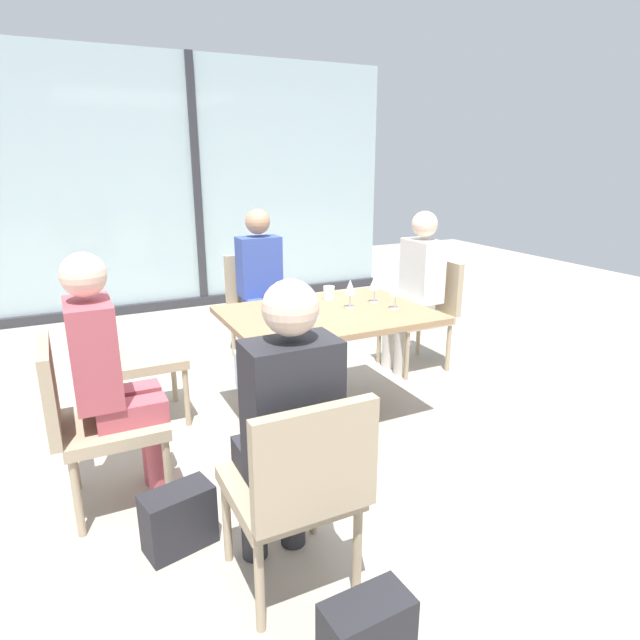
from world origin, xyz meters
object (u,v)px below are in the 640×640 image
(chair_front_left, at_px, (299,483))
(person_near_window, at_px, (262,280))
(coffee_cup, at_px, (329,293))
(chair_far_left, at_px, (128,350))
(person_far_right, at_px, (415,284))
(dining_table_main, at_px, (327,340))
(chair_side_end, at_px, (90,414))
(handbag_2, at_px, (367,637))
(wine_glass_1, at_px, (375,283))
(wine_glass_0, at_px, (396,289))
(chair_near_window, at_px, (258,301))
(wine_glass_3, at_px, (313,310))
(person_front_left, at_px, (286,421))
(handbag_1, at_px, (256,369))
(handbag_0, at_px, (179,519))
(cell_phone_on_table, at_px, (301,297))
(chair_far_right, at_px, (425,307))
(person_side_end, at_px, (110,370))
(wine_glass_2, at_px, (350,288))

(chair_front_left, distance_m, person_near_window, 2.57)
(coffee_cup, bearing_deg, chair_far_left, 169.67)
(person_near_window, bearing_deg, person_far_right, -32.74)
(dining_table_main, relative_size, chair_side_end, 1.43)
(handbag_2, bearing_deg, dining_table_main, 64.23)
(chair_front_left, xyz_separation_m, chair_far_left, (-0.38, 1.78, 0.00))
(person_far_right, height_order, wine_glass_1, person_far_right)
(wine_glass_0, bearing_deg, chair_near_window, 106.68)
(wine_glass_3, xyz_separation_m, coffee_cup, (0.41, 0.62, -0.09))
(wine_glass_0, bearing_deg, handbag_2, -125.73)
(chair_far_left, distance_m, person_front_left, 1.73)
(person_near_window, height_order, handbag_1, person_near_window)
(chair_near_window, distance_m, handbag_0, 2.40)
(chair_side_end, xyz_separation_m, chair_far_left, (0.28, 0.84, 0.00))
(chair_front_left, relative_size, cell_phone_on_table, 6.04)
(chair_side_end, height_order, chair_far_right, same)
(chair_side_end, xyz_separation_m, cell_phone_on_table, (1.42, 0.73, 0.24))
(wine_glass_0, xyz_separation_m, coffee_cup, (-0.27, 0.39, -0.09))
(chair_far_right, distance_m, wine_glass_3, 1.68)
(person_far_right, relative_size, wine_glass_3, 6.81)
(person_near_window, relative_size, wine_glass_0, 6.81)
(chair_far_left, height_order, person_far_right, person_far_right)
(handbag_1, bearing_deg, coffee_cup, -38.82)
(coffee_cup, distance_m, handbag_1, 0.86)
(person_near_window, distance_m, handbag_0, 2.34)
(chair_far_right, xyz_separation_m, coffee_cup, (-0.99, -0.24, 0.28))
(chair_far_left, bearing_deg, person_near_window, 30.18)
(chair_near_window, distance_m, person_near_window, 0.23)
(wine_glass_0, relative_size, handbag_0, 0.62)
(wine_glass_1, height_order, coffee_cup, wine_glass_1)
(chair_side_end, distance_m, chair_far_right, 2.69)
(wine_glass_1, distance_m, cell_phone_on_table, 0.52)
(chair_side_end, bearing_deg, person_side_end, 0.00)
(handbag_2, bearing_deg, chair_side_end, 114.83)
(chair_front_left, distance_m, wine_glass_0, 1.69)
(handbag_1, bearing_deg, handbag_0, -112.82)
(handbag_1, distance_m, handbag_2, 2.42)
(wine_glass_2, bearing_deg, chair_side_end, -167.27)
(chair_front_left, height_order, wine_glass_0, wine_glass_0)
(chair_side_end, distance_m, chair_far_left, 0.89)
(chair_side_end, distance_m, chair_front_left, 1.15)
(chair_side_end, height_order, chair_near_window, same)
(person_near_window, xyz_separation_m, wine_glass_0, (0.42, -1.29, 0.16))
(person_near_window, height_order, coffee_cup, person_near_window)
(wine_glass_0, bearing_deg, wine_glass_3, -161.77)
(handbag_0, bearing_deg, wine_glass_1, 17.00)
(dining_table_main, height_order, cell_phone_on_table, cell_phone_on_table)
(chair_far_left, xyz_separation_m, wine_glass_3, (0.88, -0.85, 0.37))
(chair_side_end, xyz_separation_m, wine_glass_3, (1.16, -0.01, 0.37))
(handbag_2, bearing_deg, wine_glass_0, 51.15)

